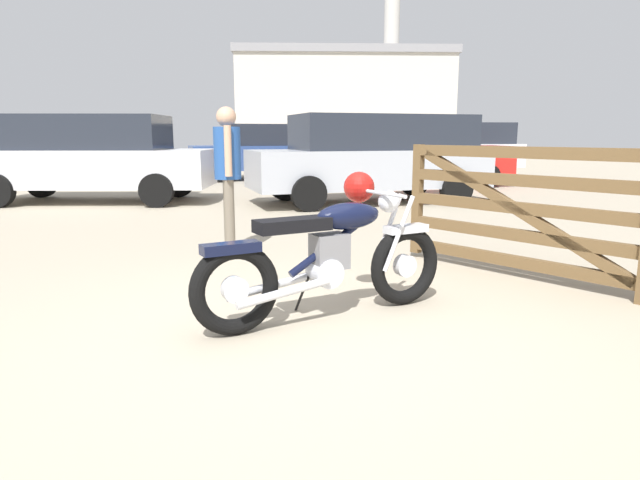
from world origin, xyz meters
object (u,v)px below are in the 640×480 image
vintage_motorcycle (332,253)px  dark_sedan_left (87,156)px  silver_sedan_mid (373,156)px  pale_sedan_back (449,147)px  timber_gate (546,207)px  bystander (228,165)px  blue_hatchback_right (432,151)px  white_estate_far (260,152)px

vintage_motorcycle → dark_sedan_left: (-3.94, 7.76, 0.45)m
silver_sedan_mid → pale_sedan_back: (4.04, 6.94, 0.00)m
vintage_motorcycle → silver_sedan_mid: size_ratio=0.40×
pale_sedan_back → silver_sedan_mid: bearing=62.2°
vintage_motorcycle → timber_gate: timber_gate is taller
bystander → blue_hatchback_right: bearing=53.2°
timber_gate → vintage_motorcycle: bearing=74.8°
dark_sedan_left → white_estate_far: 6.64m
bystander → silver_sedan_mid: size_ratio=0.34×
vintage_motorcycle → silver_sedan_mid: 7.24m
blue_hatchback_right → bystander: bearing=-120.4°
dark_sedan_left → silver_sedan_mid: size_ratio=0.98×
vintage_motorcycle → white_estate_far: white_estate_far is taller
dark_sedan_left → bystander: bearing=-54.5°
timber_gate → blue_hatchback_right: (2.10, 9.93, 0.21)m
blue_hatchback_right → white_estate_far: 5.33m
white_estate_far → pale_sedan_back: (6.24, 0.56, 0.10)m
white_estate_far → dark_sedan_left: bearing=46.6°
timber_gate → dark_sedan_left: (-6.01, 7.01, 0.24)m
vintage_motorcycle → silver_sedan_mid: silver_sedan_mid is taller
vintage_motorcycle → bystander: bystander is taller
timber_gate → pale_sedan_back: pale_sedan_back is taller
bystander → dark_sedan_left: bearing=114.1°
timber_gate → silver_sedan_mid: bearing=-32.5°
blue_hatchback_right → silver_sedan_mid: bearing=-122.2°
white_estate_far → silver_sedan_mid: bearing=97.7°
dark_sedan_left → silver_sedan_mid: bearing=-1.8°
dark_sedan_left → pale_sedan_back: bearing=38.1°
timber_gate → silver_sedan_mid: 6.26m
vintage_motorcycle → pale_sedan_back: 15.12m
vintage_motorcycle → blue_hatchback_right: (4.17, 10.68, 0.43)m
blue_hatchback_right → silver_sedan_mid: blue_hatchback_right is taller
vintage_motorcycle → white_estate_far: (-0.42, 13.39, 0.34)m
blue_hatchback_right → pale_sedan_back: bearing=63.9°
vintage_motorcycle → timber_gate: 2.22m
bystander → dark_sedan_left: 6.21m
bystander → white_estate_far: size_ratio=0.37×
bystander → white_estate_far: white_estate_far is taller
pale_sedan_back → blue_hatchback_right: bearing=65.5°
vintage_motorcycle → pale_sedan_back: (5.82, 13.95, 0.45)m
vintage_motorcycle → silver_sedan_mid: (1.79, 7.01, 0.45)m
vintage_motorcycle → dark_sedan_left: dark_sedan_left is taller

